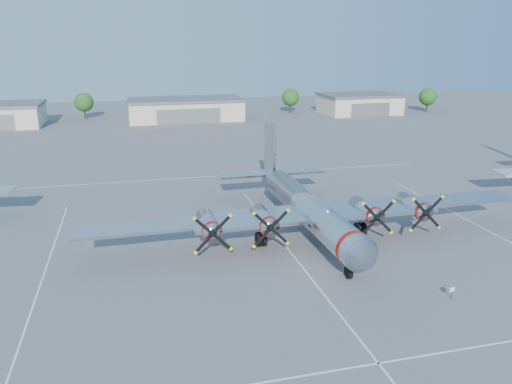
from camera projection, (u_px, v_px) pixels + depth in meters
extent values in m
plane|color=#5D5D60|center=(277.00, 235.00, 51.36)|extent=(260.00, 260.00, 0.00)
cube|color=silver|center=(42.00, 281.00, 41.54)|extent=(0.15, 40.00, 0.01)
cube|color=silver|center=(292.00, 255.00, 46.72)|extent=(0.15, 40.00, 0.01)
cube|color=silver|center=(493.00, 233.00, 51.90)|extent=(0.15, 40.00, 0.01)
cube|color=silver|center=(378.00, 363.00, 30.95)|extent=(60.00, 0.15, 0.01)
cube|color=silver|center=(230.00, 175.00, 74.56)|extent=(60.00, 0.15, 0.01)
cube|color=beige|center=(185.00, 110.00, 126.75)|extent=(28.00, 14.00, 4.80)
cube|color=slate|center=(185.00, 100.00, 125.97)|extent=(28.60, 14.60, 0.60)
cube|color=slate|center=(189.00, 117.00, 120.38)|extent=(15.40, 0.20, 3.60)
cube|color=beige|center=(359.00, 105.00, 138.05)|extent=(20.00, 14.00, 4.80)
cube|color=slate|center=(360.00, 95.00, 137.27)|extent=(20.60, 14.60, 0.60)
cube|color=slate|center=(370.00, 110.00, 131.68)|extent=(11.00, 0.20, 3.60)
cylinder|color=#382619|center=(85.00, 113.00, 128.58)|extent=(0.50, 0.50, 2.80)
sphere|color=#144313|center=(84.00, 102.00, 127.76)|extent=(4.80, 4.80, 4.80)
cylinder|color=#382619|center=(290.00, 108.00, 139.67)|extent=(0.50, 0.50, 2.80)
sphere|color=#144313|center=(291.00, 97.00, 138.85)|extent=(4.80, 4.80, 4.80)
cylinder|color=#382619|center=(427.00, 107.00, 141.19)|extent=(0.50, 0.50, 2.80)
sphere|color=#144313|center=(428.00, 97.00, 140.37)|extent=(4.80, 4.80, 4.80)
cylinder|color=black|center=(452.00, 295.00, 38.62)|extent=(0.06, 0.06, 0.74)
cube|color=white|center=(452.00, 290.00, 38.49)|extent=(0.51, 0.15, 0.37)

